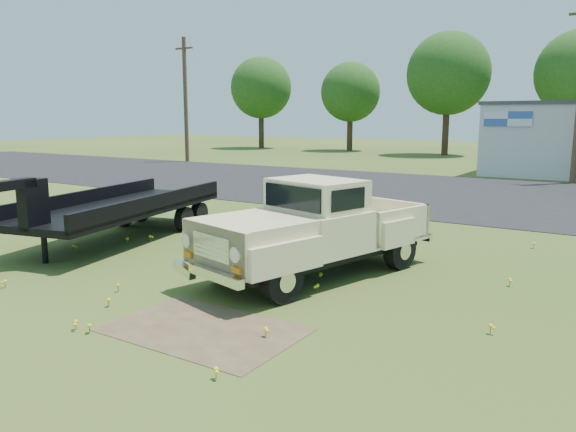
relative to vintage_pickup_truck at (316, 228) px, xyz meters
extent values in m
plane|color=#384E19|center=(-1.44, -0.63, -1.03)|extent=(140.00, 140.00, 0.00)
cube|color=black|center=(-1.44, 14.37, -1.03)|extent=(90.00, 14.00, 0.02)
cube|color=#4F3C2A|center=(0.06, -3.63, -1.03)|extent=(3.00, 2.00, 0.01)
cube|color=#4F3C2A|center=(-3.44, 2.87, -1.03)|extent=(2.20, 1.60, 0.01)
cube|color=silver|center=(-0.94, 22.32, 2.17)|extent=(2.50, 0.08, 0.80)
cylinder|color=#412F1E|center=(-23.44, 21.37, 3.47)|extent=(0.30, 0.30, 9.00)
cube|color=#412F1E|center=(-23.44, 21.37, 7.17)|extent=(1.60, 0.12, 0.12)
cylinder|color=#3A281A|center=(-29.44, 39.37, 0.77)|extent=(0.56, 0.56, 3.60)
sphere|color=#1E4B15|center=(-29.44, 39.37, 5.29)|extent=(6.40, 6.40, 6.40)
cylinder|color=#3A281A|center=(-19.44, 40.37, 0.59)|extent=(0.56, 0.56, 3.24)
sphere|color=#1E4B15|center=(-19.44, 40.37, 4.66)|extent=(5.76, 5.76, 5.76)
cylinder|color=#3A281A|center=(-9.44, 38.87, 0.95)|extent=(0.56, 0.56, 3.96)
sphere|color=#1E4B15|center=(-9.44, 38.87, 5.93)|extent=(7.04, 7.04, 7.04)
cylinder|color=#3A281A|center=(0.56, 39.87, 0.86)|extent=(0.56, 0.56, 3.78)
camera|label=1|loc=(5.71, -9.96, 2.28)|focal=35.00mm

